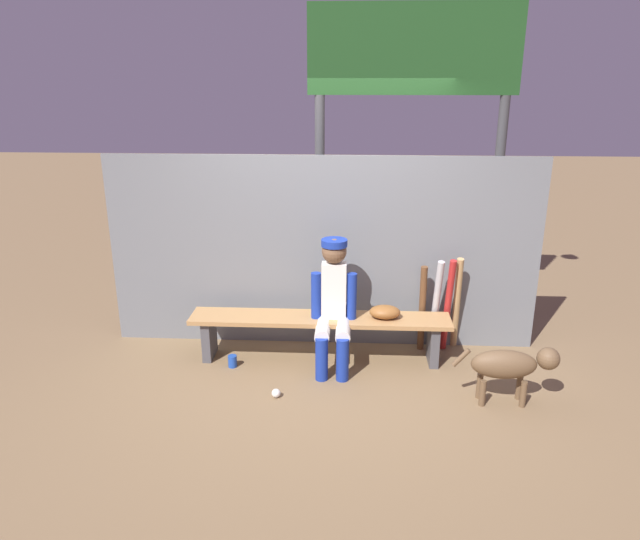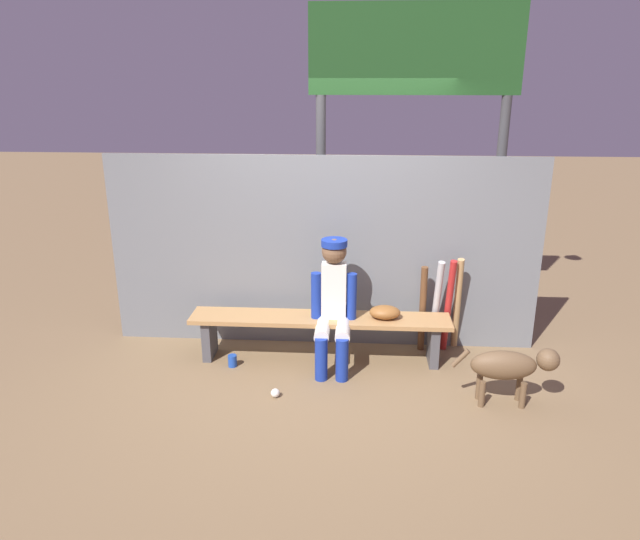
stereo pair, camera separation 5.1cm
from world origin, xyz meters
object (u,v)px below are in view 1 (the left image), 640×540
object	(u,v)px
player_seated	(333,301)
bat_aluminum_silver	(436,306)
baseball_glove	(385,312)
cup_on_ground	(233,361)
dugout_bench	(320,326)
baseball	(276,393)
cup_on_bench	(349,309)
bat_aluminum_red	(448,306)
scoreboard	(419,87)
bat_wood_tan	(457,303)
bat_wood_dark	(422,309)
dog	(511,365)

from	to	relation	value
player_seated	bat_aluminum_silver	world-z (taller)	player_seated
baseball_glove	cup_on_ground	bearing A→B (deg)	-171.94
dugout_bench	baseball	bearing A→B (deg)	-114.64
baseball	cup_on_bench	bearing A→B (deg)	53.04
bat_aluminum_red	scoreboard	world-z (taller)	scoreboard
bat_wood_tan	baseball	bearing A→B (deg)	-148.15
baseball_glove	bat_aluminum_silver	size ratio (longest dim) A/B	0.30
bat_aluminum_silver	cup_on_bench	distance (m)	0.83
bat_aluminum_silver	cup_on_bench	world-z (taller)	bat_aluminum_silver
cup_on_bench	cup_on_ground	bearing A→B (deg)	-165.77
cup_on_ground	cup_on_bench	bearing A→B (deg)	14.23
dugout_bench	bat_wood_dark	distance (m)	0.99
baseball_glove	bat_aluminum_red	world-z (taller)	bat_aluminum_red
baseball_glove	scoreboard	bearing A→B (deg)	73.78
dugout_bench	player_seated	size ratio (longest dim) A/B	2.04
baseball_glove	dog	world-z (taller)	baseball_glove
bat_wood_tan	cup_on_ground	size ratio (longest dim) A/B	8.63
bat_aluminum_silver	dog	size ratio (longest dim) A/B	1.11
dugout_bench	bat_aluminum_red	bearing A→B (deg)	10.90
dugout_bench	bat_wood_dark	xyz separation A→B (m)	(0.95, 0.25, 0.09)
player_seated	baseball	xyz separation A→B (m)	(-0.45, -0.60, -0.59)
cup_on_ground	cup_on_bench	xyz separation A→B (m)	(1.05, 0.27, 0.43)
cup_on_ground	dog	bearing A→B (deg)	-11.59
dugout_bench	dog	bearing A→B (deg)	-23.42
player_seated	dog	size ratio (longest dim) A/B	1.38
scoreboard	dog	bearing A→B (deg)	-69.60
cup_on_ground	dog	distance (m)	2.41
dog	dugout_bench	bearing A→B (deg)	156.58
baseball_glove	bat_aluminum_red	distance (m)	0.64
baseball_glove	bat_wood_tan	distance (m)	0.75
dog	baseball	bearing A→B (deg)	-179.12
bat_wood_dark	cup_on_ground	size ratio (longest dim) A/B	7.77
bat_aluminum_red	bat_wood_tan	distance (m)	0.11
player_seated	cup_on_ground	bearing A→B (deg)	-174.46
bat_wood_tan	dugout_bench	bearing A→B (deg)	-167.14
baseball	scoreboard	size ratio (longest dim) A/B	0.02
dugout_bench	baseball_glove	xyz separation A→B (m)	(0.59, 0.00, 0.15)
cup_on_bench	bat_aluminum_red	bearing A→B (deg)	9.66
bat_wood_dark	bat_aluminum_red	bearing A→B (deg)	-4.75
player_seated	baseball	size ratio (longest dim) A/B	15.75
bat_aluminum_silver	baseball	bearing A→B (deg)	-146.16
bat_wood_dark	baseball	xyz separation A→B (m)	(-1.28, -0.95, -0.39)
dugout_bench	bat_wood_tan	distance (m)	1.32
cup_on_ground	cup_on_bench	size ratio (longest dim) A/B	1.00
baseball_glove	baseball	bearing A→B (deg)	-142.29
dugout_bench	player_seated	distance (m)	0.33
dugout_bench	bat_wood_tan	bearing A→B (deg)	12.86
dog	bat_aluminum_red	bearing A→B (deg)	112.37
bat_aluminum_silver	baseball	distance (m)	1.74
bat_aluminum_silver	cup_on_ground	bearing A→B (deg)	-167.06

